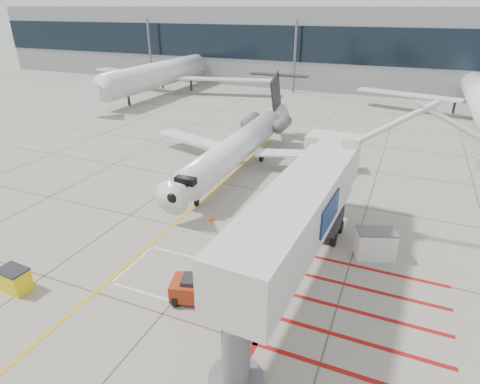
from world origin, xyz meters
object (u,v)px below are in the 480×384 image
at_px(regional_jet, 230,138).
at_px(spill_bin, 15,279).
at_px(pushback_tug, 196,288).
at_px(jet_bridge, 295,225).

xyz_separation_m(regional_jet, spill_bin, (-4.09, -19.25, -2.96)).
relative_size(regional_jet, spill_bin, 17.93).
xyz_separation_m(regional_jet, pushback_tug, (5.32, -16.13, -2.90)).
relative_size(pushback_tug, spill_bin, 1.62).
bearing_deg(pushback_tug, regional_jet, 92.42).
distance_m(jet_bridge, spill_bin, 15.33).
xyz_separation_m(jet_bridge, spill_bin, (-13.73, -5.98, -3.28)).
bearing_deg(spill_bin, regional_jet, 81.57).
distance_m(regional_jet, jet_bridge, 16.41).
bearing_deg(regional_jet, pushback_tug, -72.56).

